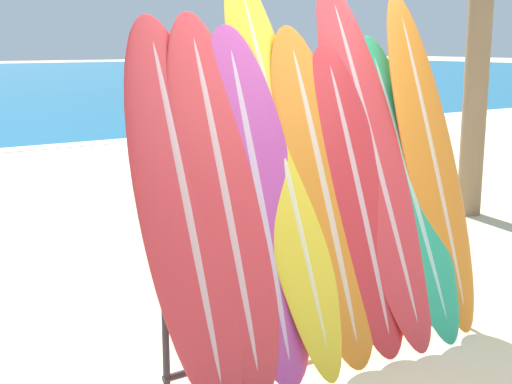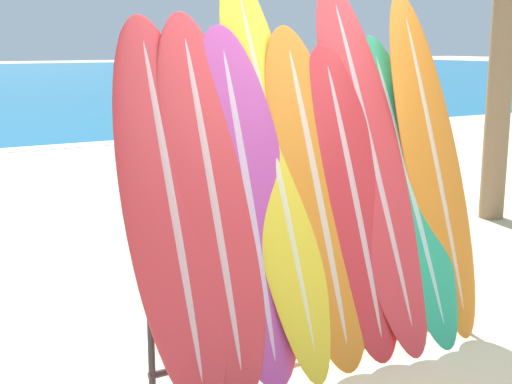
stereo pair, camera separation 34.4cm
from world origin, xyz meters
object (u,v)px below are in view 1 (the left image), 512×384
at_px(surfboard_slot_6, 373,159).
at_px(surfboard_slot_7, 408,185).
at_px(surfboard_slot_2, 258,203).
at_px(person_far_left, 158,130).
at_px(surfboard_rack, 325,280).
at_px(person_near_water, 227,123).
at_px(surfboard_slot_5, 357,198).
at_px(surfboard_slot_1, 223,201).
at_px(surfboard_slot_3, 282,165).
at_px(surfboard_slot_0, 184,209).
at_px(surfboard_slot_4, 323,193).
at_px(person_mid_beach, 233,135).
at_px(surfboard_slot_8, 430,160).

relative_size(surfboard_slot_6, surfboard_slot_7, 1.19).
bearing_deg(surfboard_slot_7, surfboard_slot_6, 164.60).
relative_size(surfboard_slot_2, person_far_left, 1.36).
distance_m(surfboard_rack, person_near_water, 5.48).
height_order(surfboard_slot_5, person_far_left, surfboard_slot_5).
height_order(surfboard_slot_1, surfboard_slot_5, surfboard_slot_1).
bearing_deg(surfboard_slot_6, surfboard_slot_3, 179.25).
bearing_deg(surfboard_slot_1, surfboard_slot_5, -1.76).
distance_m(surfboard_slot_0, surfboard_slot_6, 1.48).
distance_m(surfboard_slot_0, surfboard_slot_7, 1.74).
height_order(surfboard_slot_4, person_mid_beach, surfboard_slot_4).
height_order(surfboard_slot_8, person_mid_beach, surfboard_slot_8).
bearing_deg(surfboard_slot_1, surfboard_slot_0, 179.30).
distance_m(surfboard_slot_8, person_mid_beach, 4.04).
bearing_deg(surfboard_slot_7, surfboard_slot_3, 175.31).
distance_m(surfboard_slot_4, person_far_left, 5.35).
bearing_deg(surfboard_slot_4, person_mid_beach, 65.44).
relative_size(surfboard_slot_0, person_mid_beach, 1.35).
bearing_deg(person_far_left, surfboard_slot_4, 88.47).
bearing_deg(person_near_water, surfboard_slot_4, -57.70).
bearing_deg(surfboard_slot_1, surfboard_slot_3, 9.96).
xyz_separation_m(surfboard_slot_7, surfboard_slot_8, (0.24, 0.03, 0.15)).
xyz_separation_m(surfboard_slot_1, surfboard_slot_7, (1.49, -0.00, -0.07)).
distance_m(surfboard_slot_0, person_mid_beach, 4.86).
relative_size(surfboard_slot_3, person_near_water, 1.50).
distance_m(surfboard_slot_3, surfboard_slot_6, 0.75).
relative_size(surfboard_slot_6, surfboard_slot_8, 1.04).
height_order(surfboard_slot_3, surfboard_slot_8, surfboard_slot_3).
bearing_deg(surfboard_slot_4, surfboard_rack, -75.49).
relative_size(surfboard_slot_1, person_near_water, 1.32).
height_order(surfboard_slot_5, person_mid_beach, surfboard_slot_5).
distance_m(surfboard_slot_5, person_near_water, 5.36).
height_order(surfboard_slot_1, person_near_water, surfboard_slot_1).
distance_m(surfboard_slot_0, person_near_water, 5.92).
xyz_separation_m(surfboard_slot_6, surfboard_slot_7, (0.27, -0.07, -0.19)).
xyz_separation_m(surfboard_slot_4, person_mid_beach, (1.82, 3.98, -0.18)).
height_order(surfboard_slot_2, surfboard_slot_6, surfboard_slot_6).
distance_m(surfboard_slot_4, surfboard_slot_7, 0.76).
bearing_deg(surfboard_slot_6, surfboard_rack, -167.18).
bearing_deg(surfboard_slot_8, surfboard_slot_6, 174.80).
bearing_deg(person_mid_beach, person_far_left, 94.27).
bearing_deg(person_mid_beach, surfboard_slot_6, -124.50).
bearing_deg(person_near_water, surfboard_slot_6, -53.14).
height_order(surfboard_slot_0, surfboard_slot_1, surfboard_slot_1).
bearing_deg(surfboard_slot_3, person_far_left, 72.08).
relative_size(surfboard_slot_6, person_near_water, 1.47).
distance_m(surfboard_slot_2, surfboard_slot_4, 0.49).
relative_size(surfboard_rack, surfboard_slot_8, 1.00).
bearing_deg(surfboard_slot_1, surfboard_slot_8, 0.90).
xyz_separation_m(surfboard_slot_4, person_far_left, (1.38, 5.16, -0.21)).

